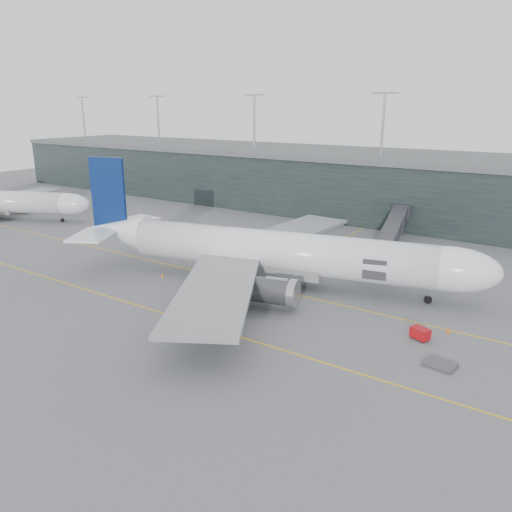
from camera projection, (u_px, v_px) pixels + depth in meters
The scene contains 17 objects.
ground at pixel (241, 271), 83.11m from camera, with size 320.00×320.00×0.00m, color #5C5C61.
taxiline_a at pixel (226, 278), 79.94m from camera, with size 160.00×0.25×0.02m, color #EEAD16.
taxiline_b at pixel (154, 310), 67.26m from camera, with size 160.00×0.25×0.02m, color #EEAD16.
taxiline_lead_main at pixel (322, 249), 96.28m from camera, with size 0.25×60.00×0.02m, color #EEAD16.
taxiline_lead_adj at pixel (65, 205), 139.24m from camera, with size 0.25×60.00×0.02m, color #EEAD16.
terminal at pixel (374, 183), 126.88m from camera, with size 240.00×36.00×29.00m.
main_aircraft at pixel (275, 252), 75.81m from camera, with size 64.94×59.94×18.39m.
jet_bridge at pixel (401, 231), 89.82m from camera, with size 13.24×44.29×6.53m.
gse_cart at pixel (420, 333), 58.73m from camera, with size 2.46×2.02×1.44m.
baggage_dolly at pixel (440, 364), 52.91m from camera, with size 3.14×2.51×0.31m, color #3E3E43.
uld_a at pixel (249, 247), 94.18m from camera, with size 2.14×1.81×1.77m.
uld_b at pixel (270, 247), 93.80m from camera, with size 2.08×1.69×1.85m.
uld_c at pixel (271, 251), 91.38m from camera, with size 2.38×2.18×1.75m.
cone_nose at pixel (448, 330), 60.49m from camera, with size 0.49×0.49×0.78m, color #FA570D.
cone_wing_stbd at pixel (226, 325), 62.02m from camera, with size 0.46×0.46×0.73m, color #E1440C.
cone_wing_port at pixel (309, 260), 88.31m from camera, with size 0.40×0.40×0.64m, color orange.
cone_tail at pixel (162, 275), 80.05m from camera, with size 0.46×0.46×0.73m, color orange.
Camera 1 is at (46.32, -63.83, 26.49)m, focal length 35.00 mm.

